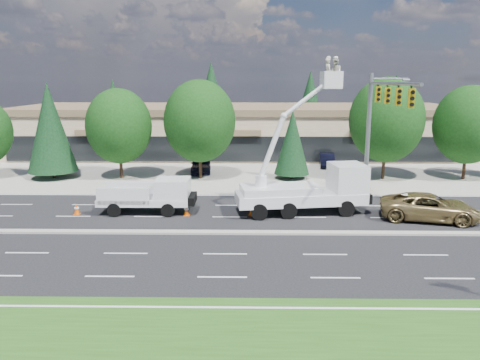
{
  "coord_description": "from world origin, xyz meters",
  "views": [
    {
      "loc": [
        1.08,
        -25.26,
        8.59
      ],
      "look_at": [
        0.65,
        3.26,
        2.4
      ],
      "focal_mm": 35.0,
      "sensor_mm": 36.0,
      "label": 1
    }
  ],
  "objects_px": {
    "bucket_truck": "(311,182)",
    "utility_pickup": "(151,199)",
    "minivan": "(430,207)",
    "signal_mast": "(378,117)"
  },
  "relations": [
    {
      "from": "bucket_truck",
      "to": "minivan",
      "type": "relative_size",
      "value": 1.68
    },
    {
      "from": "bucket_truck",
      "to": "signal_mast",
      "type": "bearing_deg",
      "value": 21.06
    },
    {
      "from": "bucket_truck",
      "to": "utility_pickup",
      "type": "bearing_deg",
      "value": 171.85
    },
    {
      "from": "bucket_truck",
      "to": "minivan",
      "type": "xyz_separation_m",
      "value": [
        7.17,
        -1.5,
        -1.25
      ]
    },
    {
      "from": "utility_pickup",
      "to": "minivan",
      "type": "relative_size",
      "value": 0.99
    },
    {
      "from": "utility_pickup",
      "to": "bucket_truck",
      "type": "distance_m",
      "value": 10.45
    },
    {
      "from": "utility_pickup",
      "to": "minivan",
      "type": "distance_m",
      "value": 17.62
    },
    {
      "from": "bucket_truck",
      "to": "minivan",
      "type": "height_order",
      "value": "bucket_truck"
    },
    {
      "from": "bucket_truck",
      "to": "minivan",
      "type": "distance_m",
      "value": 7.43
    },
    {
      "from": "minivan",
      "to": "signal_mast",
      "type": "bearing_deg",
      "value": 42.59
    }
  ]
}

